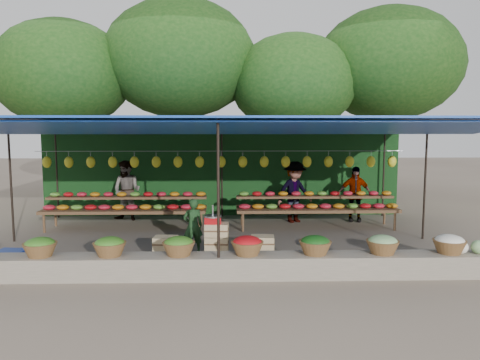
{
  "coord_description": "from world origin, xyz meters",
  "views": [
    {
      "loc": [
        0.15,
        -10.76,
        2.63
      ],
      "look_at": [
        0.46,
        0.2,
        1.4
      ],
      "focal_mm": 35.0,
      "sensor_mm": 36.0,
      "label": 1
    }
  ],
  "objects_px": {
    "blue_crate_back": "(12,258)",
    "weighing_scale": "(213,219)",
    "vendor_seated": "(193,226)",
    "crate_counter": "(215,246)"
  },
  "relations": [
    {
      "from": "blue_crate_back",
      "to": "weighing_scale",
      "type": "bearing_deg",
      "value": 7.56
    },
    {
      "from": "weighing_scale",
      "to": "vendor_seated",
      "type": "distance_m",
      "value": 0.87
    },
    {
      "from": "vendor_seated",
      "to": "blue_crate_back",
      "type": "height_order",
      "value": "vendor_seated"
    },
    {
      "from": "weighing_scale",
      "to": "blue_crate_back",
      "type": "height_order",
      "value": "weighing_scale"
    },
    {
      "from": "crate_counter",
      "to": "blue_crate_back",
      "type": "xyz_separation_m",
      "value": [
        -3.89,
        -0.14,
        -0.16
      ]
    },
    {
      "from": "weighing_scale",
      "to": "vendor_seated",
      "type": "bearing_deg",
      "value": 122.36
    },
    {
      "from": "crate_counter",
      "to": "weighing_scale",
      "type": "height_order",
      "value": "weighing_scale"
    },
    {
      "from": "weighing_scale",
      "to": "crate_counter",
      "type": "bearing_deg",
      "value": 0.0
    },
    {
      "from": "vendor_seated",
      "to": "weighing_scale",
      "type": "bearing_deg",
      "value": 106.17
    },
    {
      "from": "crate_counter",
      "to": "vendor_seated",
      "type": "relative_size",
      "value": 2.06
    }
  ]
}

